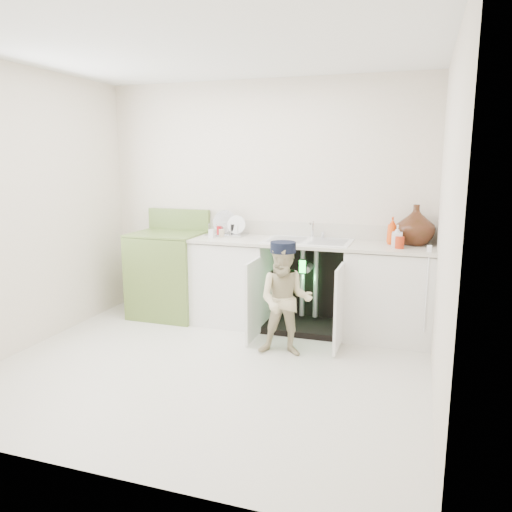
{
  "coord_description": "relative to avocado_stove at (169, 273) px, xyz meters",
  "views": [
    {
      "loc": [
        1.59,
        -3.56,
        1.71
      ],
      "look_at": [
        0.18,
        0.7,
        0.82
      ],
      "focal_mm": 35.0,
      "sensor_mm": 36.0,
      "label": 1
    }
  ],
  "objects": [
    {
      "name": "repair_worker",
      "position": [
        1.5,
        -0.7,
        0.03
      ],
      "size": [
        0.53,
        0.61,
        1.0
      ],
      "rotation": [
        0.0,
        0.0,
        0.13
      ],
      "color": "beige",
      "rests_on": "ground"
    },
    {
      "name": "room_shell",
      "position": [
        0.98,
        -1.18,
        0.78
      ],
      "size": [
        6.0,
        5.5,
        1.26
      ],
      "color": "silver",
      "rests_on": "ground"
    },
    {
      "name": "counter_run",
      "position": [
        1.58,
        0.03,
        0.01
      ],
      "size": [
        2.44,
        1.02,
        1.28
      ],
      "color": "white",
      "rests_on": "ground"
    },
    {
      "name": "ground",
      "position": [
        0.98,
        -1.18,
        -0.47
      ],
      "size": [
        3.5,
        3.5,
        0.0
      ],
      "primitive_type": "plane",
      "color": "beige",
      "rests_on": "ground"
    },
    {
      "name": "avocado_stove",
      "position": [
        0.0,
        0.0,
        0.0
      ],
      "size": [
        0.74,
        0.65,
        1.15
      ],
      "color": "#5B7533",
      "rests_on": "ground"
    }
  ]
}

